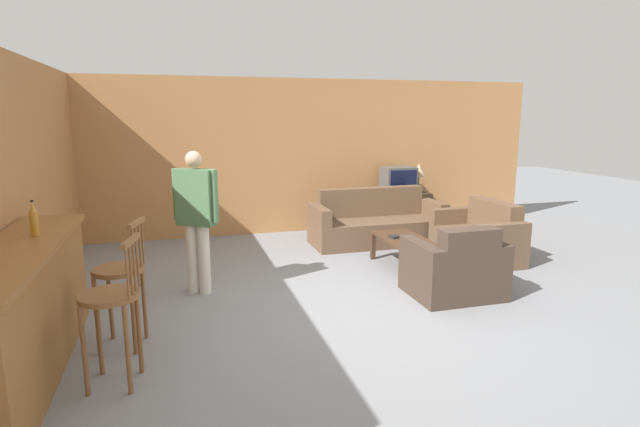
# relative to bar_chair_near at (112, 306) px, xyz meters

# --- Properties ---
(ground_plane) EXTENTS (24.00, 24.00, 0.00)m
(ground_plane) POSITION_rel_bar_chair_near_xyz_m (2.22, 0.86, -0.62)
(ground_plane) COLOR gray
(wall_back) EXTENTS (9.40, 0.08, 2.60)m
(wall_back) POSITION_rel_bar_chair_near_xyz_m (2.22, 4.58, 0.68)
(wall_back) COLOR #B27A47
(wall_back) RESTS_ON ground_plane
(wall_left) EXTENTS (0.08, 8.73, 2.60)m
(wall_left) POSITION_rel_bar_chair_near_xyz_m (-1.00, 2.22, 0.68)
(wall_left) COLOR #B27A47
(wall_left) RESTS_ON ground_plane
(bar_counter) EXTENTS (0.55, 2.55, 1.03)m
(bar_counter) POSITION_rel_bar_chair_near_xyz_m (-0.66, 0.31, -0.10)
(bar_counter) COLOR brown
(bar_counter) RESTS_ON ground_plane
(bar_chair_near) EXTENTS (0.51, 0.51, 1.13)m
(bar_chair_near) POSITION_rel_bar_chair_near_xyz_m (0.00, 0.00, 0.00)
(bar_chair_near) COLOR brown
(bar_chair_near) RESTS_ON ground_plane
(bar_chair_mid) EXTENTS (0.52, 0.52, 1.13)m
(bar_chair_mid) POSITION_rel_bar_chair_near_xyz_m (-0.00, 0.65, 0.00)
(bar_chair_mid) COLOR brown
(bar_chair_mid) RESTS_ON ground_plane
(couch_far) EXTENTS (2.06, 0.84, 0.85)m
(couch_far) POSITION_rel_bar_chair_near_xyz_m (3.50, 3.42, -0.32)
(couch_far) COLOR brown
(couch_far) RESTS_ON ground_plane
(armchair_near) EXTENTS (0.96, 0.80, 0.82)m
(armchair_near) POSITION_rel_bar_chair_near_xyz_m (3.43, 0.95, -0.32)
(armchair_near) COLOR #423328
(armchair_near) RESTS_ON ground_plane
(loveseat_right) EXTENTS (0.77, 1.31, 0.81)m
(loveseat_right) POSITION_rel_bar_chair_near_xyz_m (4.55, 2.18, -0.32)
(loveseat_right) COLOR brown
(loveseat_right) RESTS_ON ground_plane
(coffee_table) EXTENTS (0.55, 1.02, 0.40)m
(coffee_table) POSITION_rel_bar_chair_near_xyz_m (3.34, 2.10, -0.27)
(coffee_table) COLOR #472D1E
(coffee_table) RESTS_ON ground_plane
(tv_unit) EXTENTS (1.07, 0.56, 0.66)m
(tv_unit) POSITION_rel_bar_chair_near_xyz_m (4.22, 4.17, -0.29)
(tv_unit) COLOR #2D2319
(tv_unit) RESTS_ON ground_plane
(tv) EXTENTS (0.55, 0.42, 0.45)m
(tv) POSITION_rel_bar_chair_near_xyz_m (4.22, 4.17, 0.26)
(tv) COLOR #4C4C4C
(tv) RESTS_ON tv_unit
(bottle) EXTENTS (0.07, 0.07, 0.29)m
(bottle) POSITION_rel_bar_chair_near_xyz_m (-0.62, 0.68, 0.55)
(bottle) COLOR #B27A23
(bottle) RESTS_ON bar_counter
(book_on_table) EXTENTS (0.17, 0.16, 0.03)m
(book_on_table) POSITION_rel_bar_chair_near_xyz_m (3.24, 2.12, -0.20)
(book_on_table) COLOR black
(book_on_table) RESTS_ON coffee_table
(table_lamp) EXTENTS (0.25, 0.25, 0.50)m
(table_lamp) POSITION_rel_bar_chair_near_xyz_m (4.61, 4.17, 0.41)
(table_lamp) COLOR brown
(table_lamp) RESTS_ON tv_unit
(person_by_window) EXTENTS (0.48, 0.37, 1.61)m
(person_by_window) POSITION_rel_bar_chair_near_xyz_m (0.69, 1.86, 0.29)
(person_by_window) COLOR silver
(person_by_window) RESTS_ON ground_plane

